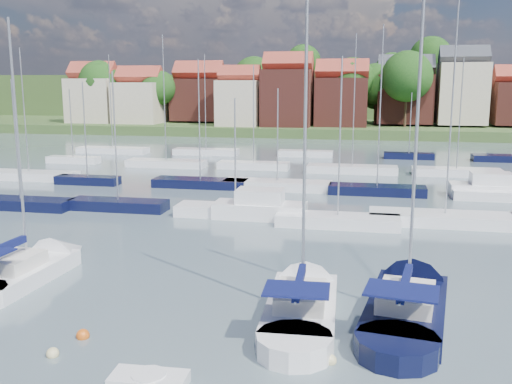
# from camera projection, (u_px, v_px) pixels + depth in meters

# --- Properties ---
(ground) EXTENTS (260.00, 260.00, 0.00)m
(ground) POSITION_uv_depth(u_px,v_px,m) (343.00, 178.00, 61.61)
(ground) COLOR #475760
(ground) RESTS_ON ground
(sailboat_left) EXTENTS (3.24, 10.68, 14.42)m
(sailboat_left) POSITION_uv_depth(u_px,v_px,m) (36.00, 268.00, 30.65)
(sailboat_left) COLOR white
(sailboat_left) RESTS_ON ground
(sailboat_centre) EXTENTS (3.45, 11.33, 15.25)m
(sailboat_centre) POSITION_uv_depth(u_px,v_px,m) (304.00, 299.00, 26.20)
(sailboat_centre) COLOR white
(sailboat_centre) RESTS_ON ground
(sailboat_navy) EXTENTS (4.93, 12.50, 16.82)m
(sailboat_navy) POSITION_uv_depth(u_px,v_px,m) (409.00, 298.00, 26.32)
(sailboat_navy) COLOR black
(sailboat_navy) RESTS_ON ground
(tender) EXTENTS (2.66, 1.33, 0.56)m
(tender) POSITION_uv_depth(u_px,v_px,m) (149.00, 381.00, 19.32)
(tender) COLOR white
(tender) RESTS_ON ground
(buoy_b) EXTENTS (0.48, 0.48, 0.48)m
(buoy_b) POSITION_uv_depth(u_px,v_px,m) (53.00, 356.00, 21.51)
(buoy_b) COLOR beige
(buoy_b) RESTS_ON ground
(buoy_c) EXTENTS (0.54, 0.54, 0.54)m
(buoy_c) POSITION_uv_depth(u_px,v_px,m) (83.00, 338.00, 23.06)
(buoy_c) COLOR #D85914
(buoy_c) RESTS_ON ground
(buoy_d) EXTENTS (0.46, 0.46, 0.46)m
(buoy_d) POSITION_uv_depth(u_px,v_px,m) (330.00, 363.00, 20.99)
(buoy_d) COLOR beige
(buoy_d) RESTS_ON ground
(buoy_e) EXTENTS (0.54, 0.54, 0.54)m
(buoy_e) POSITION_uv_depth(u_px,v_px,m) (384.00, 296.00, 27.61)
(buoy_e) COLOR #D85914
(buoy_e) RESTS_ON ground
(buoy_h) EXTENTS (0.46, 0.46, 0.46)m
(buoy_h) POSITION_uv_depth(u_px,v_px,m) (304.00, 325.00, 24.24)
(buoy_h) COLOR #D85914
(buoy_h) RESTS_ON ground
(marina_field) EXTENTS (79.62, 41.41, 15.93)m
(marina_field) POSITION_uv_depth(u_px,v_px,m) (360.00, 182.00, 56.49)
(marina_field) COLOR white
(marina_field) RESTS_ON ground
(far_shore_town) EXTENTS (212.46, 90.00, 22.27)m
(far_shore_town) POSITION_uv_depth(u_px,v_px,m) (370.00, 104.00, 149.52)
(far_shore_town) COLOR #3F562B
(far_shore_town) RESTS_ON ground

